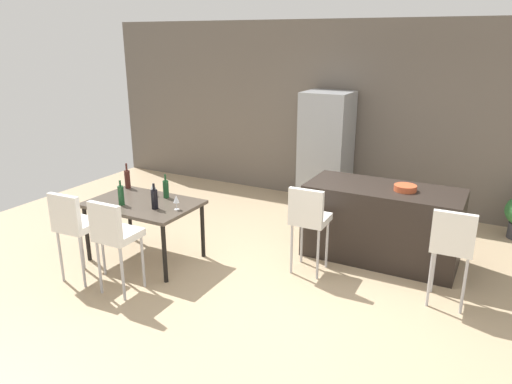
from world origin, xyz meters
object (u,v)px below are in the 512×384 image
Objects in this scene: dining_table at (143,208)px; dining_chair_near at (74,223)px; wine_bottle_near at (166,189)px; wine_bottle_corner at (127,179)px; dining_chair_far at (114,233)px; fruit_bowl at (405,188)px; wine_bottle_far at (155,199)px; bar_chair_left at (309,217)px; refrigerator at (326,151)px; wine_bottle_left at (121,195)px; wine_glass_middle at (153,186)px; bar_chair_middle at (452,243)px; wine_glass_right at (176,199)px; kitchen_island at (382,223)px.

dining_chair_near reaches higher than dining_table.
wine_bottle_corner is at bearing 173.38° from wine_bottle_near.
dining_chair_far is 3.31m from fruit_bowl.
wine_bottle_far is at bearing -149.61° from fruit_bowl.
refrigerator reaches higher than bar_chair_left.
wine_bottle_left is (0.40, -0.54, -0.01)m from wine_bottle_corner.
wine_glass_middle reaches higher than dining_table.
bar_chair_middle is 3.50m from wine_glass_middle.
dining_table is at bearing 178.32° from wine_glass_right.
refrigerator reaches higher than dining_chair_far.
wine_bottle_far is (-0.02, 0.68, 0.16)m from dining_chair_far.
bar_chair_middle is 3.99m from wine_bottle_corner.
wine_bottle_left is 0.55m from wine_bottle_near.
wine_bottle_left is (-0.45, 0.60, 0.16)m from dining_chair_far.
kitchen_island is 2.86m from wine_glass_middle.
wine_bottle_far is 1.74× the size of wine_glass_right.
refrigerator reaches higher than wine_glass_right.
kitchen_island is at bearing 24.86° from wine_bottle_near.
wine_bottle_corner is 0.67m from wine_bottle_left.
wine_bottle_near is 0.16× the size of refrigerator.
dining_table is 3.92× the size of wine_bottle_corner.
wine_bottle_corner reaches higher than fruit_bowl.
bar_chair_middle reaches higher than fruit_bowl.
wine_bottle_left is at bearing 77.37° from dining_chair_near.
bar_chair_left reaches higher than dining_table.
dining_table is at bearing 158.12° from wine_bottle_far.
wine_bottle_corner is (-0.85, 1.14, 0.17)m from dining_chair_far.
bar_chair_middle reaches higher than kitchen_island.
dining_chair_far is at bearing -104.59° from refrigerator.
dining_chair_far is at bearing -0.01° from dining_chair_near.
wine_glass_middle is at bearing 107.97° from dining_chair_far.
bar_chair_middle is 1.03m from fruit_bowl.
wine_bottle_corner is 1.11× the size of wine_bottle_left.
kitchen_island is 1.74× the size of dining_chair_near.
wine_bottle_corner is 0.95m from wine_bottle_far.
bar_chair_middle is at bearing 5.48° from wine_glass_middle.
refrigerator is (0.97, 3.00, 0.06)m from wine_bottle_far.
wine_bottle_left is at bearing -169.59° from wine_bottle_far.
dining_chair_far reaches higher than wine_glass_middle.
wine_glass_right is (1.07, -0.36, -0.00)m from wine_bottle_corner.
wine_bottle_far is at bearing -146.65° from kitchen_island.
kitchen_island is 1.21m from bar_chair_middle.
wine_bottle_near reaches higher than fruit_bowl.
dining_table is 0.71× the size of refrigerator.
wine_glass_middle is 0.67× the size of fruit_bowl.
wine_glass_middle is (-0.34, 1.05, 0.17)m from dining_chair_far.
refrigerator reaches higher than bar_chair_middle.
wine_bottle_left is 0.16× the size of refrigerator.
dining_chair_near is 4.00m from refrigerator.
wine_bottle_near is at bearing -155.14° from kitchen_island.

